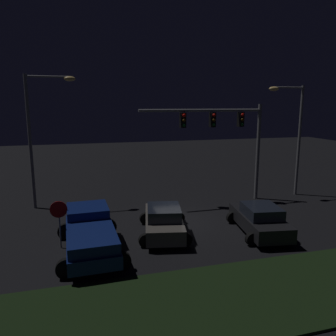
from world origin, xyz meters
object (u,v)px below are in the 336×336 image
Objects in this scene: street_lamp_left at (40,125)px; street_lamp_right at (293,127)px; pickup_truck at (90,230)px; car_sedan_far at (164,221)px; traffic_signal_gantry at (226,129)px; car_sedan at (260,219)px; stop_sign at (59,216)px.

street_lamp_left reaches higher than street_lamp_right.
street_lamp_left is at bearing 16.93° from pickup_truck.
car_sedan_far is (3.65, 1.03, -0.26)m from pickup_truck.
street_lamp_right reaches higher than car_sedan_far.
traffic_signal_gantry is 5.23m from street_lamp_right.
pickup_truck is 8.40m from car_sedan.
car_sedan is 0.56× the size of street_lamp_left.
pickup_truck is 8.92m from street_lamp_left.
stop_sign is (-10.36, -4.89, -3.34)m from traffic_signal_gantry.
pickup_truck is 1.17× the size of car_sedan_far.
car_sedan is at bearing -4.76° from stop_sign.
stop_sign is (-1.29, 0.72, 0.56)m from pickup_truck.
car_sedan_far is 0.57× the size of street_lamp_left.
stop_sign is at bearing -79.77° from street_lamp_left.
street_lamp_right is 3.48× the size of stop_sign.
traffic_signal_gantry is at bearing 25.27° from stop_sign.
car_sedan_far is at bearing -155.80° from street_lamp_right.
stop_sign is (-4.94, -0.31, 0.82)m from car_sedan_far.
car_sedan_far is 0.56× the size of traffic_signal_gantry.
street_lamp_left is 3.70× the size of stop_sign.
pickup_truck is at bearing 98.14° from car_sedan.
street_lamp_left is 1.07× the size of street_lamp_right.
street_lamp_left reaches higher than pickup_truck.
street_lamp_right is (5.91, 5.90, 4.19)m from car_sedan.
street_lamp_left is at bearing 64.10° from car_sedan.
traffic_signal_gantry reaches higher than stop_sign.
street_lamp_right reaches higher than traffic_signal_gantry.
pickup_truck is 0.70× the size of street_lamp_right.
car_sedan is 4.87m from car_sedan_far.
street_lamp_right is at bearing -69.56° from pickup_truck.
car_sedan_far is 5.02m from stop_sign.
stop_sign is at bearing 105.24° from car_sedan_far.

